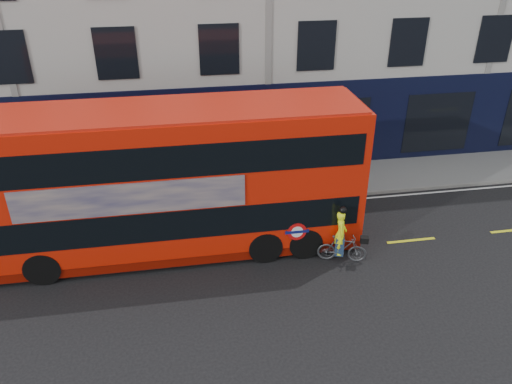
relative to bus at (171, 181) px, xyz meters
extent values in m
plane|color=black|center=(4.23, -2.50, -2.59)|extent=(120.00, 120.00, 0.00)
cube|color=slate|center=(4.23, 4.00, -2.53)|extent=(60.00, 3.00, 0.12)
cube|color=slate|center=(4.23, 2.50, -2.52)|extent=(60.00, 0.12, 0.13)
cube|color=black|center=(4.23, 5.48, -0.59)|extent=(50.00, 0.08, 4.00)
cube|color=silver|center=(4.23, 2.20, -2.58)|extent=(58.00, 0.10, 0.01)
cube|color=red|center=(-0.05, 0.00, 0.16)|extent=(12.44, 2.85, 4.47)
cube|color=#690D04|center=(-0.05, 0.00, -2.25)|extent=(12.44, 2.79, 0.34)
cube|color=black|center=(-0.05, 0.00, -0.83)|extent=(11.95, 2.89, 1.02)
cube|color=black|center=(-0.05, 0.00, 1.32)|extent=(11.95, 2.89, 1.02)
cube|color=#AE1A0B|center=(-0.05, 0.00, 2.41)|extent=(12.20, 2.73, 0.09)
cube|color=black|center=(6.19, -0.01, -0.83)|extent=(0.04, 2.54, 1.02)
cube|color=black|center=(6.19, -0.01, 1.32)|extent=(0.04, 2.54, 1.02)
cube|color=tan|center=(-1.18, -1.44, 0.24)|extent=(6.79, 0.05, 1.02)
cylinder|color=red|center=(3.91, -1.45, -1.46)|extent=(0.63, 0.02, 0.63)
cylinder|color=white|center=(3.91, -1.45, -1.46)|extent=(0.41, 0.02, 0.41)
cube|color=#0C1459|center=(3.91, -1.46, -1.46)|extent=(0.79, 0.02, 0.10)
cylinder|color=black|center=(4.25, 0.00, -2.02)|extent=(1.14, 2.88, 1.13)
cylinder|color=black|center=(2.89, 0.00, -2.02)|extent=(1.14, 2.88, 1.13)
cylinder|color=black|center=(-4.12, 0.01, -2.02)|extent=(1.14, 2.88, 1.13)
imported|color=#45474A|center=(5.39, -1.73, -2.10)|extent=(1.69, 0.91, 0.98)
imported|color=#D8E515|center=(5.30, -1.70, -1.48)|extent=(0.52, 0.65, 1.56)
cube|color=black|center=(6.05, -1.93, -1.69)|extent=(0.31, 0.27, 0.21)
cube|color=#1D304E|center=(5.30, -1.70, -1.97)|extent=(0.37, 0.42, 0.66)
sphere|color=black|center=(5.30, -1.70, -0.62)|extent=(0.25, 0.25, 0.25)
camera|label=1|loc=(0.33, -14.62, 7.42)|focal=35.00mm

